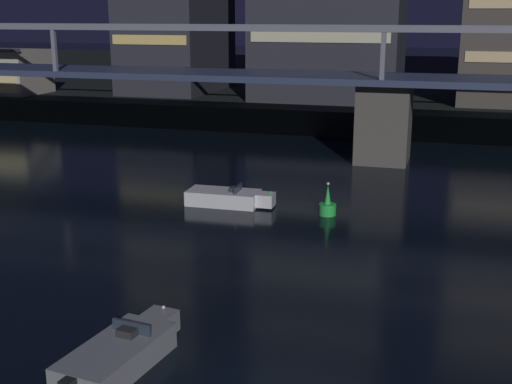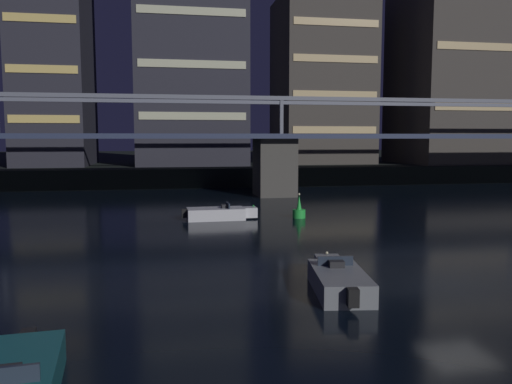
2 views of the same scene
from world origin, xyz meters
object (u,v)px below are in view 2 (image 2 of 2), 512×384
speedboat_near_right (219,214)px  river_bridge (275,148)px  speedboat_mid_center (338,280)px  channel_buoy (299,211)px  tower_west_tall (190,44)px  tower_west_low (54,52)px  tower_east_tall (456,27)px  tower_central (322,81)px

speedboat_near_right → river_bridge: bearing=63.5°
speedboat_near_right → speedboat_mid_center: 17.61m
speedboat_mid_center → channel_buoy: (3.06, 17.11, 0.06)m
river_bridge → speedboat_mid_center: bearing=-97.9°
tower_west_tall → speedboat_near_right: size_ratio=5.84×
tower_west_low → tower_west_tall: tower_west_tall is taller
tower_west_tall → speedboat_mid_center: 51.48m
tower_east_tall → speedboat_mid_center: 60.08m
tower_west_low → tower_central: (34.57, -0.11, -2.79)m
tower_central → tower_east_tall: size_ratio=0.62×
tower_central → speedboat_near_right: tower_central is taller
river_bridge → speedboat_near_right: size_ratio=19.75×
tower_west_tall → tower_east_tall: (34.96, -1.89, 3.03)m
tower_west_tall → speedboat_near_right: bearing=-89.6°
speedboat_near_right → speedboat_mid_center: size_ratio=0.99×
channel_buoy → tower_west_tall: bearing=100.5°
channel_buoy → tower_west_low: bearing=123.6°
speedboat_mid_center → tower_west_tall: bearing=93.3°
tower_west_low → speedboat_near_right: size_ratio=5.43×
speedboat_near_right → channel_buoy: 5.64m
tower_west_tall → tower_central: tower_west_tall is taller
tower_west_low → tower_central: size_ratio=1.25×
speedboat_near_right → speedboat_mid_center: bearing=-81.6°
tower_west_tall → tower_east_tall: size_ratio=0.83×
river_bridge → channel_buoy: 14.91m
tower_central → speedboat_near_right: size_ratio=4.36×
tower_west_low → speedboat_mid_center: size_ratio=5.40×
tower_east_tall → channel_buoy: tower_east_tall is taller
river_bridge → speedboat_mid_center: (-4.38, -31.38, -4.17)m
tower_east_tall → channel_buoy: bearing=-134.6°
speedboat_mid_center → river_bridge: bearing=82.1°
river_bridge → speedboat_near_right: (-6.95, -13.95, -4.17)m
river_bridge → tower_central: (10.74, 19.53, 8.79)m
speedboat_near_right → tower_west_low: bearing=116.7°
river_bridge → channel_buoy: bearing=-95.3°
tower_west_low → speedboat_near_right: tower_west_low is taller
speedboat_near_right → speedboat_mid_center: same height
tower_west_low → river_bridge: bearing=-39.5°
river_bridge → tower_east_tall: tower_east_tall is taller
tower_east_tall → speedboat_mid_center: (-32.19, -46.69, -19.85)m
tower_central → speedboat_mid_center: tower_central is taller
tower_west_low → speedboat_mid_center: 56.83m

